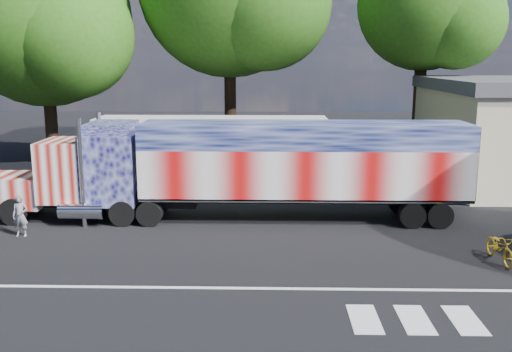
{
  "coord_description": "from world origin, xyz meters",
  "views": [
    {
      "loc": [
        0.49,
        -17.59,
        6.14
      ],
      "look_at": [
        0.0,
        3.0,
        1.9
      ],
      "focal_mm": 40.0,
      "sensor_mm": 36.0,
      "label": 1
    }
  ],
  "objects_px": {
    "tree_nw_a": "(46,20)",
    "bicycle": "(500,247)",
    "semi_truck": "(243,166)",
    "woman": "(20,216)",
    "tree_ne_a": "(427,4)",
    "coach_bus": "(212,149)"
  },
  "relations": [
    {
      "from": "tree_nw_a",
      "to": "bicycle",
      "type": "bearing_deg",
      "value": -38.55
    },
    {
      "from": "tree_nw_a",
      "to": "semi_truck",
      "type": "bearing_deg",
      "value": -43.79
    },
    {
      "from": "woman",
      "to": "tree_ne_a",
      "type": "distance_m",
      "value": 24.73
    },
    {
      "from": "semi_truck",
      "to": "tree_ne_a",
      "type": "xyz_separation_m",
      "value": [
        10.0,
        12.62,
        7.12
      ]
    },
    {
      "from": "coach_bus",
      "to": "tree_nw_a",
      "type": "bearing_deg",
      "value": 155.25
    },
    {
      "from": "woman",
      "to": "tree_nw_a",
      "type": "bearing_deg",
      "value": 103.67
    },
    {
      "from": "tree_ne_a",
      "to": "tree_nw_a",
      "type": "xyz_separation_m",
      "value": [
        -21.41,
        -1.68,
        -0.95
      ]
    },
    {
      "from": "coach_bus",
      "to": "bicycle",
      "type": "relative_size",
      "value": 6.39
    },
    {
      "from": "woman",
      "to": "bicycle",
      "type": "distance_m",
      "value": 16.01
    },
    {
      "from": "coach_bus",
      "to": "woman",
      "type": "xyz_separation_m",
      "value": [
        -5.88,
        -8.92,
        -0.97
      ]
    },
    {
      "from": "coach_bus",
      "to": "tree_ne_a",
      "type": "distance_m",
      "value": 15.28
    },
    {
      "from": "semi_truck",
      "to": "tree_nw_a",
      "type": "bearing_deg",
      "value": 136.21
    },
    {
      "from": "coach_bus",
      "to": "tree_nw_a",
      "type": "distance_m",
      "value": 12.41
    },
    {
      "from": "bicycle",
      "to": "tree_nw_a",
      "type": "xyz_separation_m",
      "value": [
        -19.54,
        15.57,
        7.79
      ]
    },
    {
      "from": "semi_truck",
      "to": "woman",
      "type": "xyz_separation_m",
      "value": [
        -7.72,
        -2.4,
        -1.34
      ]
    },
    {
      "from": "semi_truck",
      "to": "tree_ne_a",
      "type": "relative_size",
      "value": 1.45
    },
    {
      "from": "woman",
      "to": "tree_nw_a",
      "type": "xyz_separation_m",
      "value": [
        -3.69,
        13.34,
        7.52
      ]
    },
    {
      "from": "coach_bus",
      "to": "tree_ne_a",
      "type": "height_order",
      "value": "tree_ne_a"
    },
    {
      "from": "woman",
      "to": "tree_ne_a",
      "type": "xyz_separation_m",
      "value": [
        17.72,
        15.02,
        8.47
      ]
    },
    {
      "from": "semi_truck",
      "to": "coach_bus",
      "type": "xyz_separation_m",
      "value": [
        -1.84,
        6.52,
        -0.37
      ]
    },
    {
      "from": "bicycle",
      "to": "tree_ne_a",
      "type": "bearing_deg",
      "value": 79.99
    },
    {
      "from": "bicycle",
      "to": "tree_ne_a",
      "type": "relative_size",
      "value": 0.14
    }
  ]
}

